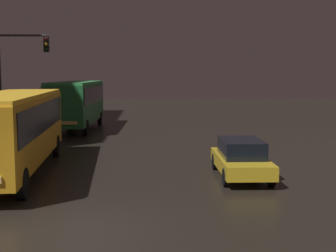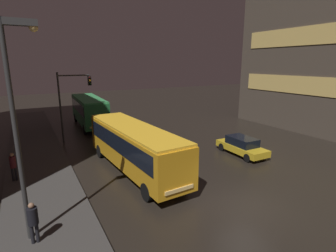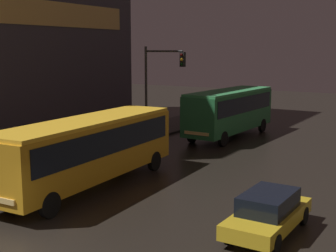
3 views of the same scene
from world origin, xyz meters
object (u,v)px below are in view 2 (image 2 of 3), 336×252
at_px(traffic_light_main, 71,96).
at_px(bus_far, 89,109).
at_px(bus_near, 134,144).
at_px(pedestrian_near, 33,219).
at_px(pedestrian_mid, 13,165).
at_px(street_lamp_sidewalk, 19,103).
at_px(car_taxi, 242,146).

bearing_deg(traffic_light_main, bus_far, 63.35).
bearing_deg(traffic_light_main, bus_near, -76.20).
bearing_deg(bus_near, pedestrian_near, 35.63).
distance_m(pedestrian_near, traffic_light_main, 15.34).
bearing_deg(pedestrian_near, traffic_light_main, -107.46).
distance_m(pedestrian_near, pedestrian_mid, 6.98).
height_order(traffic_light_main, street_lamp_sidewalk, street_lamp_sidewalk).
distance_m(pedestrian_mid, street_lamp_sidewalk, 7.95).
bearing_deg(bus_near, car_taxi, 170.17).
bearing_deg(pedestrian_near, car_taxi, -167.04).
height_order(bus_near, street_lamp_sidewalk, street_lamp_sidewalk).
height_order(bus_near, car_taxi, bus_near).
xyz_separation_m(bus_near, car_taxi, (8.77, -1.00, -1.20)).
bearing_deg(bus_near, bus_far, -94.60).
bearing_deg(bus_near, street_lamp_sidewalk, 33.19).
bearing_deg(street_lamp_sidewalk, pedestrian_near, -94.68).
distance_m(car_taxi, street_lamp_sidewalk, 16.22).
distance_m(bus_near, bus_far, 14.68).
bearing_deg(street_lamp_sidewalk, pedestrian_mid, 97.50).
distance_m(bus_far, car_taxi, 17.86).
height_order(pedestrian_mid, street_lamp_sidewalk, street_lamp_sidewalk).
relative_size(bus_near, pedestrian_mid, 6.06).
bearing_deg(bus_far, car_taxi, 120.38).
bearing_deg(bus_far, bus_near, 90.80).
height_order(car_taxi, pedestrian_mid, pedestrian_mid).
xyz_separation_m(car_taxi, pedestrian_near, (-15.04, -4.07, 0.47)).
xyz_separation_m(pedestrian_near, pedestrian_mid, (-0.82, 6.93, -0.02)).
bearing_deg(car_taxi, bus_near, -5.63).
xyz_separation_m(car_taxi, pedestrian_mid, (-15.86, 2.86, 0.45)).
bearing_deg(car_taxi, pedestrian_mid, -9.36).
bearing_deg(traffic_light_main, pedestrian_mid, -122.27).
xyz_separation_m(bus_far, car_taxi, (8.45, -15.67, -1.32)).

